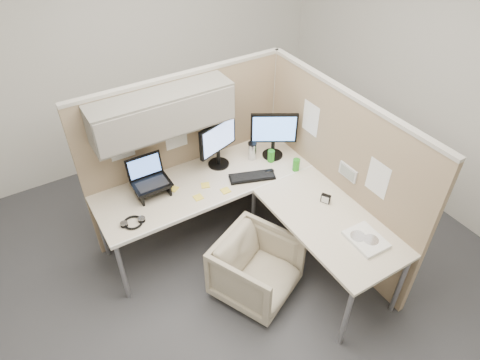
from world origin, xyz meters
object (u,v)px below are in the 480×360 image
desk (250,201)px  monitor_left (218,141)px  office_chair (256,266)px  keyboard (252,177)px

desk → monitor_left: 0.64m
office_chair → monitor_left: 1.18m
desk → monitor_left: monitor_left is taller
desk → keyboard: 0.28m
office_chair → monitor_left: size_ratio=1.38×
desk → keyboard: size_ratio=4.79×
office_chair → monitor_left: (0.17, 0.95, 0.68)m
desk → monitor_left: bearing=90.2°
office_chair → keyboard: size_ratio=1.54×
monitor_left → keyboard: bearing=-82.0°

